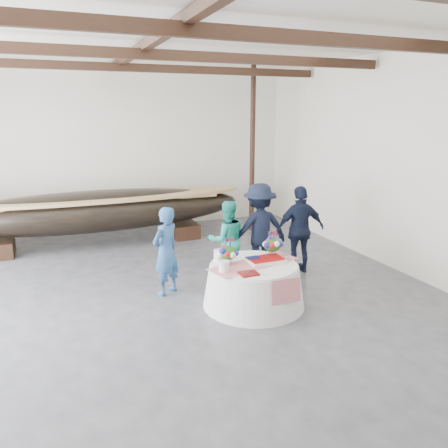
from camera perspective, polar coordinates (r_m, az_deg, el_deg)
name	(u,v)px	position (r m, az deg, el deg)	size (l,w,h in m)	color
floor	(175,316)	(7.44, -6.41, -11.85)	(10.00, 12.00, 0.01)	#3D3D42
wall_back	(115,150)	(12.62, -14.05, 9.34)	(10.00, 0.02, 4.50)	silver
wall_right	(422,167)	(9.35, 24.39, 6.82)	(0.02, 12.00, 4.50)	silver
ceiling	(166,22)	(6.78, -7.58, 24.64)	(10.00, 12.00, 0.01)	white
pavilion_structure	(155,65)	(7.47, -9.01, 19.79)	(9.80, 11.76, 4.50)	black
longboat_display	(96,211)	(11.27, -16.34, 1.65)	(7.52, 1.50, 1.41)	black
banquet_table	(254,285)	(7.66, 3.90, -7.89)	(1.76, 1.76, 0.76)	white
tabletop_items	(250,253)	(7.58, 3.44, -3.86)	(1.72, 1.02, 0.40)	red
guest_woman_blue	(166,251)	(8.03, -7.62, -3.54)	(0.60, 0.39, 1.65)	#2A5386
guest_woman_teal	(227,240)	(8.74, 0.41, -2.09)	(0.78, 0.60, 1.59)	teal
guest_man_left	(259,229)	(9.00, 4.62, -0.66)	(1.22, 0.70, 1.89)	black
guest_man_right	(300,230)	(9.17, 9.90, -0.74)	(1.07, 0.45, 1.83)	black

